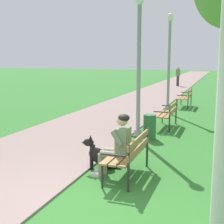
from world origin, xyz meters
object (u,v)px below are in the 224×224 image
at_px(park_bench_near, 130,151).
at_px(person_seated_on_near_bench, 118,143).
at_px(lamp_post_near, 139,66).
at_px(park_bench_far, 186,96).
at_px(litter_bin, 150,127).
at_px(pedestrian_distant, 178,76).
at_px(park_bench_mid, 168,112).
at_px(dog_black, 100,157).
at_px(lamp_post_mid, 169,63).

relative_size(park_bench_near, person_seated_on_near_bench, 1.20).
bearing_deg(lamp_post_near, park_bench_far, 85.38).
height_order(litter_bin, pedestrian_distant, pedestrian_distant).
relative_size(park_bench_far, lamp_post_near, 0.38).
height_order(park_bench_mid, litter_bin, park_bench_mid).
relative_size(dog_black, lamp_post_mid, 0.20).
xyz_separation_m(person_seated_on_near_bench, pedestrian_distant, (-1.80, 20.86, 0.16)).
height_order(park_bench_mid, lamp_post_mid, lamp_post_mid).
height_order(park_bench_near, person_seated_on_near_bench, person_seated_on_near_bench).
bearing_deg(lamp_post_near, pedestrian_distant, 94.52).
bearing_deg(lamp_post_mid, park_bench_mid, -80.43).
bearing_deg(lamp_post_near, litter_bin, 41.22).
xyz_separation_m(dog_black, litter_bin, (0.40, 2.82, 0.09)).
bearing_deg(park_bench_far, person_seated_on_near_bench, -90.96).
height_order(park_bench_near, dog_black, park_bench_near).
height_order(lamp_post_near, litter_bin, lamp_post_near).
height_order(person_seated_on_near_bench, lamp_post_near, lamp_post_near).
xyz_separation_m(park_bench_mid, pedestrian_distant, (-1.92, 16.04, 0.33)).
relative_size(lamp_post_near, pedestrian_distant, 2.41).
bearing_deg(lamp_post_mid, litter_bin, -86.82).
height_order(park_bench_far, person_seated_on_near_bench, person_seated_on_near_bench).
xyz_separation_m(park_bench_near, park_bench_far, (-0.05, 9.48, 0.00)).
bearing_deg(park_bench_mid, pedestrian_distant, 96.83).
bearing_deg(pedestrian_distant, lamp_post_near, -85.48).
xyz_separation_m(person_seated_on_near_bench, litter_bin, (-0.10, 3.17, -0.33)).
xyz_separation_m(lamp_post_near, litter_bin, (0.28, 0.24, -1.71)).
bearing_deg(person_seated_on_near_bench, litter_bin, 91.80).
distance_m(park_bench_mid, lamp_post_near, 2.50).
distance_m(park_bench_mid, park_bench_far, 4.77).
distance_m(lamp_post_near, litter_bin, 1.75).
height_order(park_bench_far, pedestrian_distant, pedestrian_distant).
distance_m(park_bench_mid, pedestrian_distant, 16.15).
distance_m(park_bench_near, dog_black, 0.79).
bearing_deg(park_bench_near, person_seated_on_near_bench, -152.00).
bearing_deg(dog_black, litter_bin, 81.83).
bearing_deg(lamp_post_mid, pedestrian_distant, 96.24).
distance_m(dog_black, litter_bin, 2.85).
bearing_deg(park_bench_near, litter_bin, 95.73).
relative_size(park_bench_near, lamp_post_mid, 0.37).
xyz_separation_m(park_bench_mid, lamp_post_near, (-0.50, -1.90, 1.55)).
distance_m(park_bench_mid, person_seated_on_near_bench, 4.83).
xyz_separation_m(park_bench_near, lamp_post_mid, (-0.55, 7.51, 1.59)).
height_order(park_bench_mid, dog_black, park_bench_mid).
relative_size(park_bench_far, person_seated_on_near_bench, 1.20).
relative_size(litter_bin, pedestrian_distant, 0.42).
distance_m(park_bench_far, dog_black, 9.27).
xyz_separation_m(park_bench_far, person_seated_on_near_bench, (-0.16, -9.59, 0.17)).
distance_m(park_bench_near, lamp_post_mid, 7.70).
bearing_deg(person_seated_on_near_bench, lamp_post_mid, 92.61).
bearing_deg(park_bench_far, park_bench_mid, -90.44).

